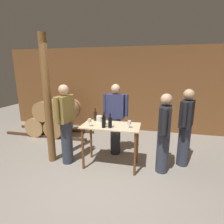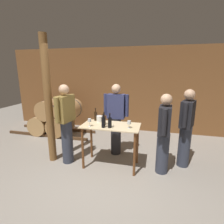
{
  "view_description": "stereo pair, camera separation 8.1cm",
  "coord_description": "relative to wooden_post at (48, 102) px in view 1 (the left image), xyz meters",
  "views": [
    {
      "loc": [
        0.82,
        -2.78,
        2.01
      ],
      "look_at": [
        0.05,
        0.6,
        1.16
      ],
      "focal_mm": 28.0,
      "sensor_mm": 36.0,
      "label": 1
    },
    {
      "loc": [
        0.9,
        -2.76,
        2.01
      ],
      "look_at": [
        0.05,
        0.6,
        1.16
      ],
      "focal_mm": 28.0,
      "sensor_mm": 36.0,
      "label": 2
    }
  ],
  "objects": [
    {
      "name": "person_visitor_near_door",
      "position": [
        1.32,
        0.66,
        -0.46
      ],
      "size": [
        0.59,
        0.24,
        1.69
      ],
      "color": "#232328",
      "rests_on": "ground_plane"
    },
    {
      "name": "person_host",
      "position": [
        2.38,
        0.1,
        -0.52
      ],
      "size": [
        0.25,
        0.59,
        1.58
      ],
      "color": "#333847",
      "rests_on": "ground_plane"
    },
    {
      "name": "wine_bottle_far_left",
      "position": [
        0.93,
        0.32,
        -0.33
      ],
      "size": [
        0.07,
        0.07,
        0.28
      ],
      "color": "black",
      "rests_on": "tasting_table"
    },
    {
      "name": "wine_bottle_right",
      "position": [
        1.36,
        -0.08,
        -0.33
      ],
      "size": [
        0.07,
        0.07,
        0.29
      ],
      "color": "black",
      "rests_on": "tasting_table"
    },
    {
      "name": "back_wall",
      "position": [
        1.3,
        2.49,
        0.0
      ],
      "size": [
        8.4,
        0.05,
        2.7
      ],
      "color": "brown",
      "rests_on": "ground_plane"
    },
    {
      "name": "ground_plane",
      "position": [
        1.3,
        -0.42,
        -1.35
      ],
      "size": [
        14.0,
        14.0,
        0.0
      ],
      "primitive_type": "plane",
      "color": "gray"
    },
    {
      "name": "barrel_rack",
      "position": [
        -0.82,
        1.5,
        -0.81
      ],
      "size": [
        2.67,
        0.81,
        1.12
      ],
      "color": "#4C331E",
      "rests_on": "ground_plane"
    },
    {
      "name": "tasting_table",
      "position": [
        1.34,
        0.08,
        -0.63
      ],
      "size": [
        1.17,
        0.61,
        0.91
      ],
      "color": "beige",
      "rests_on": "ground_plane"
    },
    {
      "name": "person_visitor_bearded",
      "position": [
        0.38,
        -0.0,
        -0.44
      ],
      "size": [
        0.29,
        0.58,
        1.71
      ],
      "color": "#333847",
      "rests_on": "ground_plane"
    },
    {
      "name": "wine_glass_near_center",
      "position": [
        1.73,
        -0.01,
        -0.33
      ],
      "size": [
        0.07,
        0.07,
        0.15
      ],
      "color": "silver",
      "rests_on": "tasting_table"
    },
    {
      "name": "wine_bottle_center",
      "position": [
        1.24,
        -0.1,
        -0.33
      ],
      "size": [
        0.07,
        0.07,
        0.27
      ],
      "color": "black",
      "rests_on": "tasting_table"
    },
    {
      "name": "wooden_post",
      "position": [
        0.0,
        0.0,
        0.0
      ],
      "size": [
        0.16,
        0.16,
        2.7
      ],
      "color": "brown",
      "rests_on": "ground_plane"
    },
    {
      "name": "person_visitor_with_scarf",
      "position": [
        2.83,
        0.46,
        -0.49
      ],
      "size": [
        0.34,
        0.56,
        1.63
      ],
      "color": "#333847",
      "rests_on": "ground_plane"
    },
    {
      "name": "wine_bottle_left",
      "position": [
        1.2,
        0.07,
        -0.34
      ],
      "size": [
        0.07,
        0.07,
        0.26
      ],
      "color": "black",
      "rests_on": "tasting_table"
    },
    {
      "name": "wine_glass_near_left",
      "position": [
        0.95,
        -0.1,
        -0.32
      ],
      "size": [
        0.07,
        0.07,
        0.16
      ],
      "color": "silver",
      "rests_on": "tasting_table"
    },
    {
      "name": "ice_bucket",
      "position": [
        1.05,
        0.24,
        -0.38
      ],
      "size": [
        0.13,
        0.13,
        0.13
      ],
      "color": "white",
      "rests_on": "tasting_table"
    }
  ]
}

